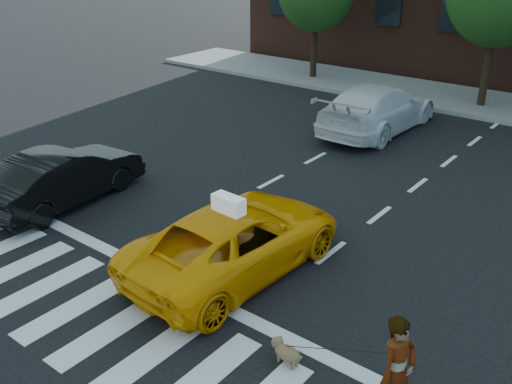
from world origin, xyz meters
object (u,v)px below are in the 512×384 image
dog (285,351)px  white_suv (378,108)px  woman (397,371)px  taxi (236,239)px  black_sedan (64,176)px

dog → white_suv: bearing=120.1°
white_suv → dog: (4.17, -11.14, -0.57)m
white_suv → woman: woman is taller
taxi → white_suv: (-1.83, 9.52, 0.11)m
black_sedan → dog: size_ratio=6.41×
taxi → black_sedan: 5.27m
black_sedan → white_suv: 10.33m
black_sedan → woman: woman is taller
white_suv → black_sedan: bearing=70.9°
woman → taxi: bearing=82.1°
taxi → dog: (2.34, -1.62, -0.45)m
taxi → black_sedan: (-5.26, -0.23, 0.02)m
taxi → black_sedan: size_ratio=1.16×
woman → dog: woman is taller
white_suv → woman: bearing=118.4°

